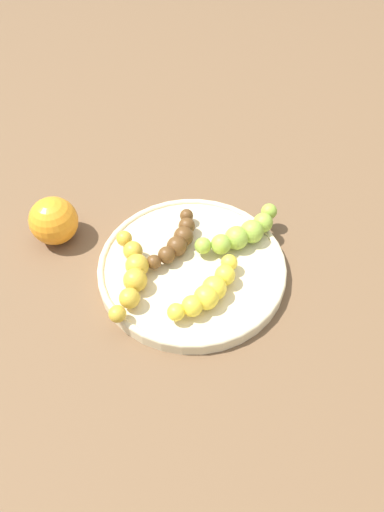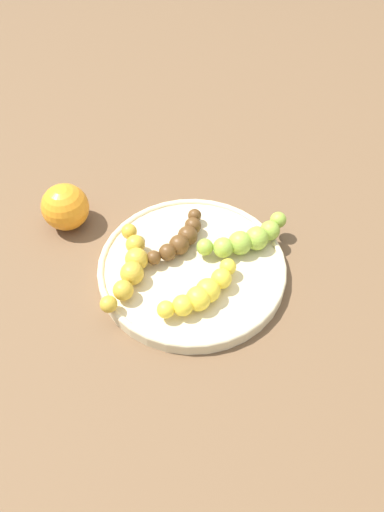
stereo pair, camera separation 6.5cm
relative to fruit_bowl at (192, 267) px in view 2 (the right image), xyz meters
The scene contains 7 objects.
ground_plane 0.01m from the fruit_bowl, ahead, with size 2.40×2.40×0.00m, color brown.
fruit_bowl is the anchor object (origin of this frame).
banana_yellow 0.07m from the fruit_bowl, ahead, with size 0.07×0.13×0.04m.
banana_green 0.09m from the fruit_bowl, 91.48° to the left, with size 0.06×0.15×0.04m.
banana_overripe 0.05m from the fruit_bowl, behind, with size 0.08×0.11×0.03m.
banana_spotted 0.09m from the fruit_bowl, 98.09° to the right, with size 0.14×0.09×0.03m.
orange_fruit 0.23m from the fruit_bowl, 136.65° to the right, with size 0.08×0.08×0.08m, color orange.
Camera 2 is at (0.42, -0.15, 0.56)m, focal length 33.13 mm.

